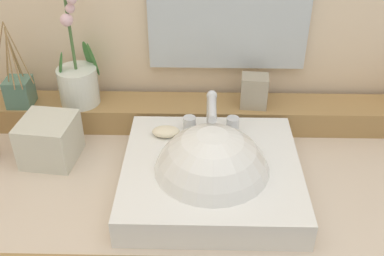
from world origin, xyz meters
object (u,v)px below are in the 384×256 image
(soap_bar, at_px, (166,132))
(trinket_box, at_px, (254,91))
(reed_diffuser, at_px, (19,91))
(tissue_box, at_px, (50,140))
(potted_plant, at_px, (77,76))
(sink_basin, at_px, (211,179))

(soap_bar, distance_m, trinket_box, 0.28)
(reed_diffuser, height_order, trinket_box, reed_diffuser)
(tissue_box, bearing_deg, reed_diffuser, 127.94)
(reed_diffuser, bearing_deg, potted_plant, 5.10)
(potted_plant, distance_m, reed_diffuser, 0.17)
(potted_plant, relative_size, trinket_box, 4.11)
(reed_diffuser, distance_m, tissue_box, 0.20)
(soap_bar, relative_size, tissue_box, 0.54)
(soap_bar, distance_m, potted_plant, 0.30)
(potted_plant, height_order, tissue_box, potted_plant)
(sink_basin, distance_m, trinket_box, 0.31)
(sink_basin, height_order, tissue_box, sink_basin)
(soap_bar, bearing_deg, reed_diffuser, 161.23)
(sink_basin, relative_size, soap_bar, 5.87)
(soap_bar, xyz_separation_m, trinket_box, (0.23, 0.15, 0.04))
(potted_plant, bearing_deg, trinket_box, -0.75)
(trinket_box, bearing_deg, soap_bar, -142.03)
(tissue_box, bearing_deg, soap_bar, 1.49)
(sink_basin, xyz_separation_m, tissue_box, (-0.41, 0.11, 0.03))
(soap_bar, bearing_deg, tissue_box, -178.51)
(sink_basin, xyz_separation_m, potted_plant, (-0.36, 0.28, 0.12))
(sink_basin, distance_m, potted_plant, 0.47)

